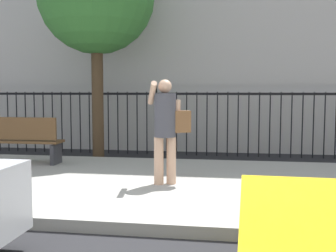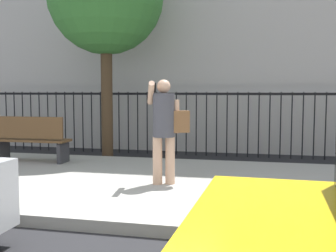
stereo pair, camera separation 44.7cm
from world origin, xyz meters
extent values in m
plane|color=black|center=(0.00, 0.00, 0.00)|extent=(60.00, 60.00, 0.00)
cube|color=#9E9B93|center=(0.00, 2.20, 0.07)|extent=(28.00, 4.40, 0.15)
cube|color=black|center=(0.00, 5.90, 1.55)|extent=(12.00, 0.04, 0.06)
cylinder|color=black|center=(-5.23, 5.90, 0.80)|extent=(0.03, 0.03, 1.60)
cylinder|color=black|center=(-4.98, 5.90, 0.80)|extent=(0.03, 0.03, 1.60)
cylinder|color=black|center=(-4.72, 5.90, 0.80)|extent=(0.03, 0.03, 1.60)
cylinder|color=black|center=(-4.47, 5.90, 0.80)|extent=(0.03, 0.03, 1.60)
cylinder|color=black|center=(-4.21, 5.90, 0.80)|extent=(0.03, 0.03, 1.60)
cylinder|color=black|center=(-3.96, 5.90, 0.80)|extent=(0.03, 0.03, 1.60)
cylinder|color=black|center=(-3.70, 5.90, 0.80)|extent=(0.03, 0.03, 1.60)
cylinder|color=black|center=(-3.45, 5.90, 0.80)|extent=(0.03, 0.03, 1.60)
cylinder|color=black|center=(-3.19, 5.90, 0.80)|extent=(0.03, 0.03, 1.60)
cylinder|color=black|center=(-2.94, 5.90, 0.80)|extent=(0.03, 0.03, 1.60)
cylinder|color=black|center=(-2.68, 5.90, 0.80)|extent=(0.03, 0.03, 1.60)
cylinder|color=black|center=(-2.43, 5.90, 0.80)|extent=(0.03, 0.03, 1.60)
cylinder|color=black|center=(-2.17, 5.90, 0.80)|extent=(0.03, 0.03, 1.60)
cylinder|color=black|center=(-1.91, 5.90, 0.80)|extent=(0.03, 0.03, 1.60)
cylinder|color=black|center=(-1.66, 5.90, 0.80)|extent=(0.03, 0.03, 1.60)
cylinder|color=black|center=(-1.40, 5.90, 0.80)|extent=(0.03, 0.03, 1.60)
cylinder|color=black|center=(-1.15, 5.90, 0.80)|extent=(0.03, 0.03, 1.60)
cylinder|color=black|center=(-0.89, 5.90, 0.80)|extent=(0.03, 0.03, 1.60)
cylinder|color=black|center=(-0.64, 5.90, 0.80)|extent=(0.03, 0.03, 1.60)
cylinder|color=black|center=(-0.38, 5.90, 0.80)|extent=(0.03, 0.03, 1.60)
cylinder|color=black|center=(-0.13, 5.90, 0.80)|extent=(0.03, 0.03, 1.60)
cylinder|color=black|center=(0.13, 5.90, 0.80)|extent=(0.03, 0.03, 1.60)
cylinder|color=black|center=(0.38, 5.90, 0.80)|extent=(0.03, 0.03, 1.60)
cylinder|color=black|center=(0.64, 5.90, 0.80)|extent=(0.03, 0.03, 1.60)
cylinder|color=black|center=(0.89, 5.90, 0.80)|extent=(0.03, 0.03, 1.60)
cylinder|color=black|center=(1.15, 5.90, 0.80)|extent=(0.03, 0.03, 1.60)
cylinder|color=black|center=(1.40, 5.90, 0.80)|extent=(0.03, 0.03, 1.60)
cylinder|color=black|center=(1.66, 5.90, 0.80)|extent=(0.03, 0.03, 1.60)
cylinder|color=black|center=(1.91, 5.90, 0.80)|extent=(0.03, 0.03, 1.60)
cylinder|color=black|center=(2.17, 5.90, 0.80)|extent=(0.03, 0.03, 1.60)
cylinder|color=black|center=(2.43, 5.90, 0.80)|extent=(0.03, 0.03, 1.60)
cylinder|color=black|center=(2.68, 5.90, 0.80)|extent=(0.03, 0.03, 1.60)
cylinder|color=black|center=(2.94, 5.90, 0.80)|extent=(0.03, 0.03, 1.60)
cylinder|color=black|center=(3.19, 5.90, 0.80)|extent=(0.03, 0.03, 1.60)
cylinder|color=tan|center=(0.13, 1.94, 0.52)|extent=(0.15, 0.15, 0.75)
cylinder|color=tan|center=(0.32, 2.00, 0.52)|extent=(0.15, 0.15, 0.75)
cylinder|color=#3F3F47|center=(0.23, 1.97, 1.24)|extent=(0.43, 0.43, 0.68)
sphere|color=tan|center=(0.23, 1.97, 1.69)|extent=(0.21, 0.21, 0.21)
cylinder|color=tan|center=(0.04, 1.90, 1.58)|extent=(0.24, 0.48, 0.37)
cylinder|color=tan|center=(0.42, 2.03, 1.22)|extent=(0.09, 0.09, 0.52)
cube|color=black|center=(0.07, 1.98, 1.67)|extent=(0.07, 0.03, 0.15)
cube|color=brown|center=(0.47, 2.05, 1.14)|extent=(0.32, 0.24, 0.34)
cube|color=brown|center=(-2.94, 3.40, 0.60)|extent=(1.60, 0.45, 0.05)
cube|color=brown|center=(-2.94, 3.20, 0.88)|extent=(1.60, 0.06, 0.44)
cube|color=#333338|center=(-3.64, 3.40, 0.35)|extent=(0.08, 0.41, 0.40)
cube|color=#333338|center=(-2.24, 3.40, 0.35)|extent=(0.08, 0.41, 0.40)
cylinder|color=#4C3823|center=(-1.87, 4.93, 1.54)|extent=(0.27, 0.27, 3.08)
camera|label=1|loc=(1.27, -4.33, 1.61)|focal=43.86mm
camera|label=2|loc=(1.71, -4.25, 1.61)|focal=43.86mm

